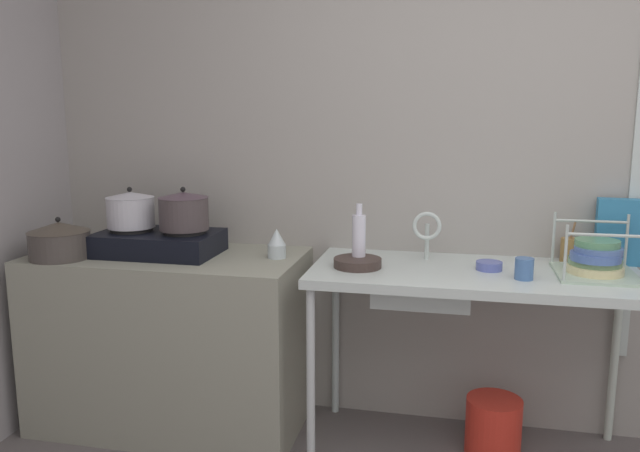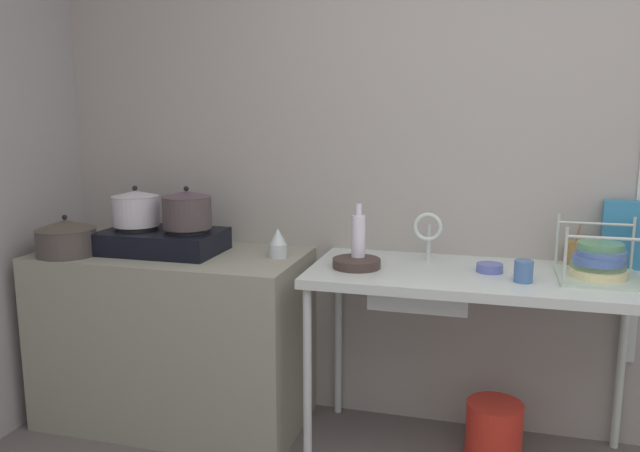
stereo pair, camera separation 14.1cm
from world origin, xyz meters
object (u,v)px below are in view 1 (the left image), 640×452
(faucet, at_px, (427,229))
(bottle_by_sink, at_px, (359,239))
(utensil_jar, at_px, (570,250))
(bucket_on_floor, at_px, (493,427))
(dish_rack, at_px, (596,260))
(pot_beside_stove, at_px, (59,240))
(pot_on_right_burner, at_px, (184,211))
(cup_by_rack, at_px, (524,269))
(sink_basin, at_px, (422,285))
(percolator, at_px, (277,244))
(small_bowl_on_drainboard, at_px, (489,266))
(cereal_box, at_px, (619,232))
(stove, at_px, (158,242))
(frying_pan, at_px, (358,263))
(pot_on_left_burner, at_px, (131,210))

(faucet, distance_m, bottle_by_sink, 0.32)
(utensil_jar, distance_m, bucket_on_floor, 0.86)
(dish_rack, bearing_deg, pot_beside_stove, -175.16)
(pot_on_right_burner, distance_m, faucet, 1.11)
(bottle_by_sink, xyz_separation_m, utensil_jar, (0.91, 0.26, -0.06))
(pot_beside_stove, xyz_separation_m, cup_by_rack, (2.04, 0.07, -0.04))
(pot_beside_stove, height_order, sink_basin, pot_beside_stove)
(pot_on_right_burner, distance_m, sink_basin, 1.13)
(percolator, distance_m, bottle_by_sink, 0.39)
(sink_basin, height_order, cup_by_rack, cup_by_rack)
(faucet, height_order, small_bowl_on_drainboard, faucet)
(cereal_box, relative_size, utensil_jar, 1.51)
(sink_basin, distance_m, small_bowl_on_drainboard, 0.29)
(stove, distance_m, small_bowl_on_drainboard, 1.51)
(faucet, bearing_deg, cereal_box, 9.13)
(frying_pan, relative_size, small_bowl_on_drainboard, 1.88)
(cereal_box, bearing_deg, pot_on_left_burner, -168.49)
(percolator, height_order, utensil_jar, utensil_jar)
(utensil_jar, bearing_deg, cereal_box, 1.38)
(sink_basin, xyz_separation_m, bucket_on_floor, (0.33, 0.05, -0.64))
(pot_on_right_burner, distance_m, percolator, 0.46)
(frying_pan, relative_size, bottle_by_sink, 0.76)
(percolator, height_order, frying_pan, percolator)
(frying_pan, xyz_separation_m, bucket_on_floor, (0.60, 0.08, -0.73))
(faucet, bearing_deg, small_bowl_on_drainboard, -20.63)
(dish_rack, relative_size, bottle_by_sink, 1.25)
(pot_on_right_burner, bearing_deg, sink_basin, -1.43)
(stove, relative_size, utensil_jar, 2.93)
(bottle_by_sink, distance_m, cereal_box, 1.14)
(cup_by_rack, bearing_deg, faucet, 150.20)
(pot_on_left_burner, bearing_deg, dish_rack, 0.54)
(small_bowl_on_drainboard, bearing_deg, cereal_box, 22.91)
(faucet, relative_size, dish_rack, 0.67)
(frying_pan, height_order, small_bowl_on_drainboard, frying_pan)
(stove, xyz_separation_m, cereal_box, (2.06, 0.25, 0.09))
(sink_basin, xyz_separation_m, cereal_box, (0.83, 0.28, 0.21))
(pot_beside_stove, distance_m, small_bowl_on_drainboard, 1.92)
(pot_on_left_burner, height_order, bottle_by_sink, pot_on_left_burner)
(faucet, bearing_deg, bucket_on_floor, -17.09)
(sink_basin, relative_size, bottle_by_sink, 1.48)
(small_bowl_on_drainboard, distance_m, cereal_box, 0.61)
(stove, relative_size, frying_pan, 2.71)
(pot_beside_stove, height_order, bottle_by_sink, bottle_by_sink)
(stove, bearing_deg, bottle_by_sink, -0.74)
(sink_basin, height_order, dish_rack, dish_rack)
(stove, distance_m, frying_pan, 0.96)
(pot_on_right_burner, xyz_separation_m, faucet, (1.10, 0.12, -0.06))
(dish_rack, height_order, small_bowl_on_drainboard, dish_rack)
(pot_on_right_burner, relative_size, faucet, 1.02)
(pot_on_left_burner, relative_size, pot_beside_stove, 0.81)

